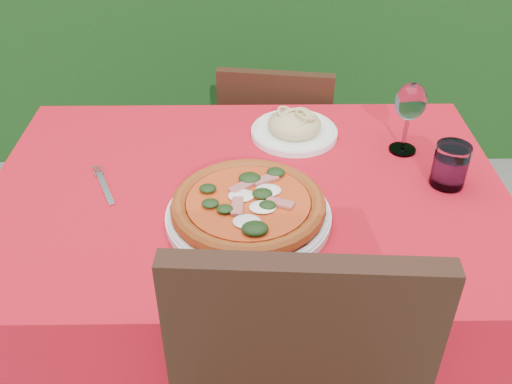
{
  "coord_description": "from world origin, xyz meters",
  "views": [
    {
      "loc": [
        0.01,
        -1.13,
        1.56
      ],
      "look_at": [
        0.02,
        -0.05,
        0.77
      ],
      "focal_mm": 40.0,
      "sensor_mm": 36.0,
      "label": 1
    }
  ],
  "objects_px": {
    "pizza_plate": "(248,208)",
    "wine_glass": "(410,105)",
    "water_glass": "(450,167)",
    "chair_far": "(276,153)",
    "pasta_plate": "(294,128)",
    "fork": "(105,189)"
  },
  "relations": [
    {
      "from": "pizza_plate",
      "to": "wine_glass",
      "type": "height_order",
      "value": "wine_glass"
    },
    {
      "from": "water_glass",
      "to": "wine_glass",
      "type": "bearing_deg",
      "value": 115.09
    },
    {
      "from": "pizza_plate",
      "to": "wine_glass",
      "type": "distance_m",
      "value": 0.51
    },
    {
      "from": "chair_far",
      "to": "pasta_plate",
      "type": "height_order",
      "value": "chair_far"
    },
    {
      "from": "pizza_plate",
      "to": "water_glass",
      "type": "height_order",
      "value": "water_glass"
    },
    {
      "from": "pasta_plate",
      "to": "water_glass",
      "type": "height_order",
      "value": "water_glass"
    },
    {
      "from": "pasta_plate",
      "to": "fork",
      "type": "height_order",
      "value": "pasta_plate"
    },
    {
      "from": "wine_glass",
      "to": "pasta_plate",
      "type": "bearing_deg",
      "value": 163.41
    },
    {
      "from": "chair_far",
      "to": "wine_glass",
      "type": "height_order",
      "value": "wine_glass"
    },
    {
      "from": "chair_far",
      "to": "pizza_plate",
      "type": "xyz_separation_m",
      "value": [
        -0.1,
        -0.73,
        0.31
      ]
    },
    {
      "from": "chair_far",
      "to": "pizza_plate",
      "type": "distance_m",
      "value": 0.8
    },
    {
      "from": "pizza_plate",
      "to": "pasta_plate",
      "type": "relative_size",
      "value": 1.76
    },
    {
      "from": "chair_far",
      "to": "wine_glass",
      "type": "distance_m",
      "value": 0.68
    },
    {
      "from": "chair_far",
      "to": "fork",
      "type": "relative_size",
      "value": 4.18
    },
    {
      "from": "pizza_plate",
      "to": "wine_glass",
      "type": "bearing_deg",
      "value": 35.08
    },
    {
      "from": "chair_far",
      "to": "wine_glass",
      "type": "bearing_deg",
      "value": 134.41
    },
    {
      "from": "chair_far",
      "to": "water_glass",
      "type": "height_order",
      "value": "water_glass"
    },
    {
      "from": "fork",
      "to": "pasta_plate",
      "type": "bearing_deg",
      "value": 4.32
    },
    {
      "from": "pizza_plate",
      "to": "chair_far",
      "type": "bearing_deg",
      "value": 82.24
    },
    {
      "from": "water_glass",
      "to": "wine_glass",
      "type": "height_order",
      "value": "wine_glass"
    },
    {
      "from": "pizza_plate",
      "to": "fork",
      "type": "distance_m",
      "value": 0.37
    },
    {
      "from": "pizza_plate",
      "to": "fork",
      "type": "xyz_separation_m",
      "value": [
        -0.35,
        0.12,
        -0.03
      ]
    }
  ]
}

